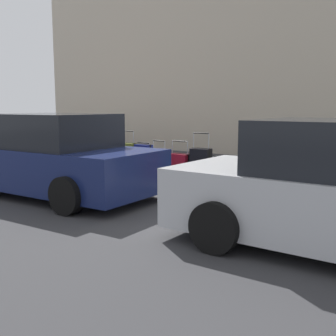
{
  "coord_description": "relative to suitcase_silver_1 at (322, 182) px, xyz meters",
  "views": [
    {
      "loc": [
        -5.13,
        6.64,
        1.77
      ],
      "look_at": [
        -0.5,
        0.43,
        0.62
      ],
      "focal_mm": 44.71,
      "sensor_mm": 36.0,
      "label": 1
    }
  ],
  "objects": [
    {
      "name": "suitcase_red_4",
      "position": [
        1.46,
        -0.06,
        -0.01
      ],
      "size": [
        0.44,
        0.25,
        0.91
      ],
      "color": "red",
      "rests_on": "sidewalk_curb"
    },
    {
      "name": "fire_hydrant",
      "position": [
        5.32,
        -0.01,
        0.08
      ],
      "size": [
        0.39,
        0.21,
        0.75
      ],
      "color": "red",
      "rests_on": "sidewalk_curb"
    },
    {
      "name": "ground_plane",
      "position": [
        3.01,
        0.68,
        -0.46
      ],
      "size": [
        40.0,
        40.0,
        0.0
      ],
      "primitive_type": "plane",
      "color": "#333335"
    },
    {
      "name": "bollard_post",
      "position": [
        5.78,
        0.14,
        0.08
      ],
      "size": [
        0.13,
        0.13,
        0.8
      ],
      "primitive_type": "cylinder",
      "color": "brown",
      "rests_on": "sidewalk_curb"
    },
    {
      "name": "suitcase_olive_10",
      "position": [
        4.56,
        -0.04,
        0.07
      ],
      "size": [
        0.44,
        0.25,
        1.06
      ],
      "color": "#59601E",
      "rests_on": "sidewalk_curb"
    },
    {
      "name": "suitcase_teal_5",
      "position": [
        1.99,
        -0.0,
        -0.02
      ],
      "size": [
        0.48,
        0.22,
        0.64
      ],
      "color": "#0F606B",
      "rests_on": "sidewalk_curb"
    },
    {
      "name": "suitcase_navy_9",
      "position": [
        4.06,
        -0.02,
        0.06
      ],
      "size": [
        0.45,
        0.24,
        0.81
      ],
      "color": "navy",
      "rests_on": "sidewalk_curb"
    },
    {
      "name": "suitcase_silver_1",
      "position": [
        0.0,
        0.0,
        0.0
      ],
      "size": [
        0.4,
        0.2,
        0.69
      ],
      "color": "#9EA0A8",
      "rests_on": "sidewalk_curb"
    },
    {
      "name": "suitcase_black_6",
      "position": [
        2.52,
        -0.05,
        0.06
      ],
      "size": [
        0.43,
        0.28,
        1.09
      ],
      "color": "black",
      "rests_on": "sidewalk_curb"
    },
    {
      "name": "suitcase_navy_2",
      "position": [
        0.47,
        -0.04,
        0.02
      ],
      "size": [
        0.4,
        0.19,
        0.92
      ],
      "color": "navy",
      "rests_on": "sidewalk_curb"
    },
    {
      "name": "suitcase_silver_8",
      "position": [
        3.57,
        0.03,
        -0.0
      ],
      "size": [
        0.4,
        0.24,
        0.88
      ],
      "color": "#9EA0A8",
      "rests_on": "sidewalk_curb"
    },
    {
      "name": "suitcase_maroon_7",
      "position": [
        3.05,
        -0.04,
        -0.01
      ],
      "size": [
        0.51,
        0.28,
        0.9
      ],
      "color": "maroon",
      "rests_on": "sidewalk_curb"
    },
    {
      "name": "parked_car_navy_1",
      "position": [
        4.61,
        2.1,
        0.3
      ],
      "size": [
        4.47,
        2.3,
        1.62
      ],
      "color": "#141E4C",
      "rests_on": "ground_plane"
    },
    {
      "name": "suitcase_olive_3",
      "position": [
        0.96,
        -0.01,
        -0.05
      ],
      "size": [
        0.45,
        0.26,
        0.83
      ],
      "color": "#59601E",
      "rests_on": "sidewalk_curb"
    },
    {
      "name": "sidewalk_curb",
      "position": [
        3.01,
        -1.82,
        -0.39
      ],
      "size": [
        18.0,
        5.0,
        0.14
      ],
      "primitive_type": "cube",
      "color": "gray",
      "rests_on": "ground_plane"
    }
  ]
}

